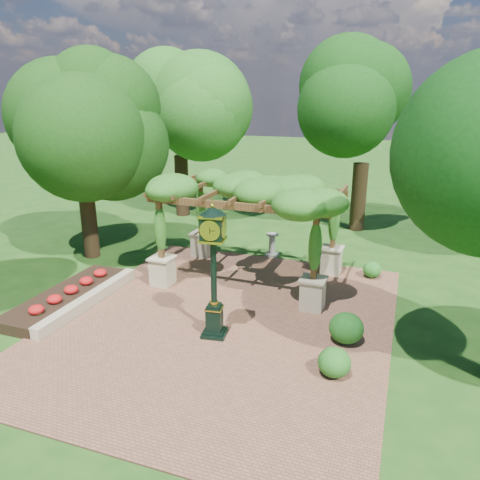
% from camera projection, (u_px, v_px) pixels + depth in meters
% --- Properties ---
extents(ground, '(120.00, 120.00, 0.00)m').
position_uv_depth(ground, '(211.00, 336.00, 13.63)').
color(ground, '#1E4714').
rests_on(ground, ground).
extents(brick_plaza, '(10.00, 12.00, 0.04)m').
position_uv_depth(brick_plaza, '(224.00, 321.00, 14.52)').
color(brick_plaza, brown).
rests_on(brick_plaza, ground).
extents(border_wall, '(0.35, 5.00, 0.40)m').
position_uv_depth(border_wall, '(89.00, 300.00, 15.51)').
color(border_wall, '#C6B793').
rests_on(border_wall, ground).
extents(flower_bed, '(1.50, 5.00, 0.36)m').
position_uv_depth(flower_bed, '(67.00, 297.00, 15.81)').
color(flower_bed, red).
rests_on(flower_bed, ground).
extents(pedestal_clock, '(0.88, 0.88, 3.92)m').
position_uv_depth(pedestal_clock, '(213.00, 260.00, 12.94)').
color(pedestal_clock, black).
rests_on(pedestal_clock, brick_plaza).
extents(pergola, '(6.52, 4.18, 4.06)m').
position_uv_depth(pergola, '(250.00, 193.00, 16.73)').
color(pergola, beige).
rests_on(pergola, brick_plaza).
extents(sundial, '(0.56, 0.56, 0.99)m').
position_uv_depth(sundial, '(272.00, 246.00, 20.16)').
color(sundial, '#9C9B93').
rests_on(sundial, ground).
extents(shrub_front, '(1.02, 1.02, 0.74)m').
position_uv_depth(shrub_front, '(334.00, 362.00, 11.59)').
color(shrub_front, '#21611B').
rests_on(shrub_front, brick_plaza).
extents(shrub_mid, '(1.18, 1.18, 0.87)m').
position_uv_depth(shrub_mid, '(346.00, 328.00, 13.12)').
color(shrub_mid, '#1C5919').
rests_on(shrub_mid, brick_plaza).
extents(shrub_back, '(0.76, 0.76, 0.61)m').
position_uv_depth(shrub_back, '(372.00, 270.00, 17.76)').
color(shrub_back, '#246A1E').
rests_on(shrub_back, brick_plaza).
extents(tree_west_near, '(4.50, 4.50, 8.43)m').
position_uv_depth(tree_west_near, '(78.00, 118.00, 18.47)').
color(tree_west_near, '#362515').
rests_on(tree_west_near, ground).
extents(tree_west_far, '(5.14, 5.14, 8.76)m').
position_uv_depth(tree_west_far, '(179.00, 106.00, 25.11)').
color(tree_west_far, '#312013').
rests_on(tree_west_far, ground).
extents(tree_north, '(4.58, 4.58, 8.78)m').
position_uv_depth(tree_north, '(366.00, 108.00, 22.29)').
color(tree_north, '#362715').
rests_on(tree_north, ground).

